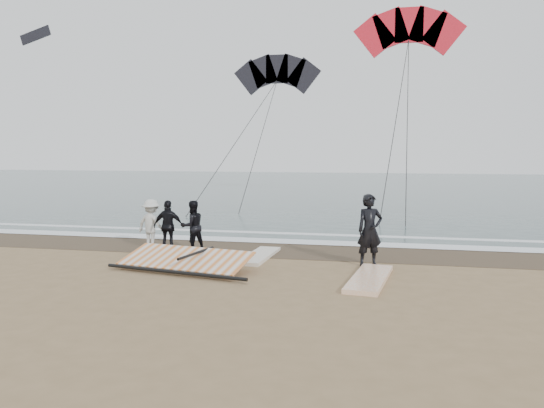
{
  "coord_description": "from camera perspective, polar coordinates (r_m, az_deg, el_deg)",
  "views": [
    {
      "loc": [
        3.22,
        -11.63,
        3.14
      ],
      "look_at": [
        0.15,
        3.0,
        1.6
      ],
      "focal_mm": 35.0,
      "sensor_mm": 36.0,
      "label": 1
    }
  ],
  "objects": [
    {
      "name": "wet_sand",
      "position": [
        16.75,
        0.56,
        -4.9
      ],
      "size": [
        120.0,
        2.8,
        0.01
      ],
      "primitive_type": "cube",
      "color": "#4C3D2B",
      "rests_on": "ground"
    },
    {
      "name": "man_main",
      "position": [
        14.5,
        10.47,
        -2.8
      ],
      "size": [
        0.85,
        0.73,
        1.96
      ],
      "primitive_type": "imported",
      "rotation": [
        0.0,
        0.0,
        0.45
      ],
      "color": "black",
      "rests_on": "ground"
    },
    {
      "name": "sail_rig",
      "position": [
        14.32,
        -9.33,
        -6.07
      ],
      "size": [
        3.97,
        2.31,
        0.49
      ],
      "color": "black",
      "rests_on": "ground"
    },
    {
      "name": "foam_near",
      "position": [
        18.09,
        1.43,
        -4.03
      ],
      "size": [
        120.0,
        0.9,
        0.01
      ],
      "primitive_type": "cube",
      "color": "white",
      "rests_on": "sea"
    },
    {
      "name": "kite_red",
      "position": [
        33.09,
        14.5,
        17.22
      ],
      "size": [
        7.0,
        5.44,
        14.24
      ],
      "color": "red",
      "rests_on": "ground"
    },
    {
      "name": "board_cream",
      "position": [
        15.54,
        -1.36,
        -5.59
      ],
      "size": [
        0.79,
        2.48,
        0.1
      ],
      "primitive_type": "cube",
      "rotation": [
        0.0,
        0.0,
        -0.06
      ],
      "color": "silver",
      "rests_on": "ground"
    },
    {
      "name": "kite_dark",
      "position": [
        38.64,
        0.52,
        13.53
      ],
      "size": [
        6.9,
        7.48,
        16.8
      ],
      "color": "black",
      "rests_on": "ground"
    },
    {
      "name": "foam_far",
      "position": [
        19.75,
        2.32,
        -3.19
      ],
      "size": [
        120.0,
        0.45,
        0.01
      ],
      "primitive_type": "cube",
      "color": "white",
      "rests_on": "sea"
    },
    {
      "name": "sea",
      "position": [
        44.86,
        7.71,
        1.84
      ],
      "size": [
        120.0,
        54.0,
        0.02
      ],
      "primitive_type": "cube",
      "color": "#233838",
      "rests_on": "ground"
    },
    {
      "name": "board_white",
      "position": [
        13.05,
        10.44,
        -7.89
      ],
      "size": [
        1.14,
        2.86,
        0.11
      ],
      "primitive_type": "cube",
      "rotation": [
        0.0,
        0.0,
        -0.13
      ],
      "color": "white",
      "rests_on": "ground"
    },
    {
      "name": "ground",
      "position": [
        12.47,
        -3.54,
        -8.72
      ],
      "size": [
        120.0,
        120.0,
        0.0
      ],
      "primitive_type": "plane",
      "color": "#8C704C",
      "rests_on": "ground"
    },
    {
      "name": "trio_cluster",
      "position": [
        16.78,
        -11.03,
        -2.27
      ],
      "size": [
        2.45,
        1.0,
        1.6
      ],
      "color": "black",
      "rests_on": "ground"
    }
  ]
}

